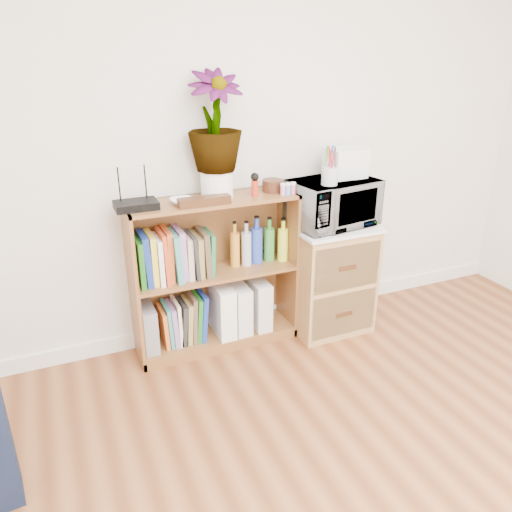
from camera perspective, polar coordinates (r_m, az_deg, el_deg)
skirting_board at (r=3.46m, az=0.28°, el=-6.67°), size 4.00×0.02×0.10m
bookshelf at (r=3.04m, az=-4.72°, el=-2.12°), size 1.00×0.30×0.95m
wicker_unit at (r=3.32m, az=8.14°, el=-2.42°), size 0.50×0.45×0.70m
microwave at (r=3.13m, az=8.75°, el=6.04°), size 0.56×0.42×0.29m
pen_cup at (r=2.97m, az=8.41°, el=9.04°), size 0.09×0.09×0.10m
small_appliance at (r=3.16m, az=10.17°, el=10.45°), size 0.22×0.19×0.18m
router at (r=2.75m, az=-13.55°, el=5.68°), size 0.23×0.15×0.04m
white_bowl at (r=2.79m, az=-8.47°, el=6.22°), size 0.13×0.13×0.03m
plant_pot at (r=2.88m, az=-4.49°, el=8.21°), size 0.18×0.18×0.16m
potted_plant at (r=2.81m, az=-4.72°, el=15.10°), size 0.30×0.30×0.54m
trinket_box at (r=2.75m, az=-5.93°, el=6.27°), size 0.29×0.07×0.05m
kokeshi_doll at (r=2.91m, az=-0.15°, el=7.74°), size 0.04×0.04×0.09m
wooden_bowl at (r=3.01m, az=1.89°, el=8.05°), size 0.12×0.12×0.07m
paint_jars at (r=2.94m, az=3.67°, el=7.49°), size 0.10×0.04×0.05m
file_box at (r=3.07m, az=-12.24°, el=-7.92°), size 0.08×0.22×0.28m
magazine_holder_left at (r=3.15m, az=-3.91°, el=-6.08°), size 0.10×0.26×0.33m
magazine_holder_mid at (r=3.18m, az=-2.00°, el=-5.83°), size 0.10×0.25×0.31m
magazine_holder_right at (r=3.23m, az=0.21°, el=-5.33°), size 0.10×0.25×0.32m
cookbooks at (r=2.91m, az=-9.44°, el=0.04°), size 0.44×0.20×0.30m
liquor_bottles at (r=3.08m, az=1.03°, el=1.66°), size 0.45×0.07×0.29m
lower_books at (r=3.11m, az=-8.29°, el=-7.26°), size 0.28×0.19×0.30m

